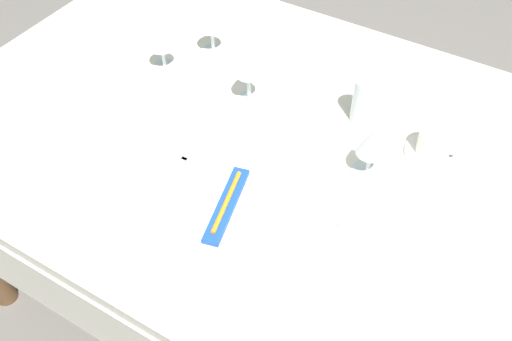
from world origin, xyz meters
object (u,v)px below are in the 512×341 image
dinner_knife (301,239)px  drink_tumbler (365,100)px  dinner_plate (227,209)px  wine_glass_left (211,20)px  fork_outer (169,176)px  coffee_cup_left (436,142)px  wine_glass_far (372,144)px  wine_glass_right (249,64)px  toothbrush_package (227,204)px  spoon_dessert (332,242)px  spoon_tea (346,248)px  spoon_soup (319,236)px  wine_glass_centre (161,38)px

dinner_knife → drink_tumbler: 0.41m
dinner_plate → wine_glass_left: 0.59m
fork_outer → coffee_cup_left: size_ratio=2.18×
coffee_cup_left → wine_glass_left: bearing=173.3°
dinner_knife → wine_glass_far: (0.04, 0.25, 0.09)m
dinner_knife → wine_glass_right: size_ratio=1.48×
wine_glass_left → wine_glass_far: (0.56, -0.21, -0.01)m
dinner_plate → toothbrush_package: bearing=0.0°
spoon_dessert → wine_glass_right: 0.50m
spoon_dessert → spoon_tea: (0.03, 0.00, -0.00)m
dinner_plate → dinner_knife: dinner_plate is taller
fork_outer → wine_glass_right: (0.01, 0.32, 0.11)m
spoon_soup → drink_tumbler: drink_tumbler is taller
spoon_dessert → wine_glass_far: 0.24m
wine_glass_left → spoon_dessert: bearing=-36.5°
dinner_knife → coffee_cup_left: size_ratio=2.36×
fork_outer → wine_glass_right: size_ratio=1.36×
spoon_soup → dinner_knife: bearing=-139.6°
spoon_tea → wine_glass_right: size_ratio=1.45×
wine_glass_right → wine_glass_left: bearing=146.8°
fork_outer → spoon_dessert: 0.40m
wine_glass_far → spoon_dessert: bearing=-84.7°
toothbrush_package → spoon_tea: 0.26m
spoon_soup → wine_glass_far: 0.24m
coffee_cup_left → wine_glass_left: 0.68m
toothbrush_package → wine_glass_right: wine_glass_right is taller
dinner_knife → wine_glass_right: 0.47m
fork_outer → spoon_soup: 0.37m
spoon_dessert → coffee_cup_left: size_ratio=2.04×
dinner_plate → toothbrush_package: toothbrush_package is taller
wine_glass_centre → fork_outer: bearing=-51.4°
fork_outer → spoon_dessert: spoon_dessert is taller
dinner_plate → drink_tumbler: 0.44m
wine_glass_right → wine_glass_far: wine_glass_right is taller
dinner_plate → wine_glass_centre: wine_glass_centre is taller
dinner_knife → wine_glass_centre: bearing=151.4°
coffee_cup_left → drink_tumbler: 0.19m
spoon_soup → drink_tumbler: (-0.07, 0.38, 0.06)m
spoon_dessert → wine_glass_right: size_ratio=1.28×
dinner_plate → spoon_tea: dinner_plate is taller
spoon_dessert → coffee_cup_left: 0.36m
fork_outer → spoon_tea: bearing=3.7°
wine_glass_centre → wine_glass_far: 0.64m
dinner_knife → wine_glass_centre: (-0.59, 0.32, 0.09)m
fork_outer → wine_glass_right: bearing=87.6°
wine_glass_centre → wine_glass_right: size_ratio=0.86×
fork_outer → coffee_cup_left: 0.61m
drink_tumbler → wine_glass_centre: bearing=-171.5°
dinner_plate → coffee_cup_left: (0.32, 0.39, 0.03)m
wine_glass_centre → wine_glass_far: bearing=-7.0°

